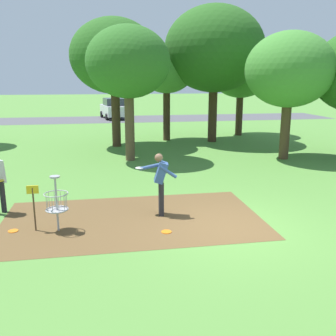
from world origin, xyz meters
The scene contains 14 objects.
ground_plane centered at (0.00, 0.00, 0.00)m, with size 160.00×160.00×0.00m, color #518438.
dirt_tee_pad centered at (-2.42, 1.01, 0.00)m, with size 6.78×3.87×0.01m, color brown.
disc_golf_basket centered at (-4.34, 0.57, 0.75)m, with size 0.98×0.58×1.39m.
player_foreground_watching centered at (-1.63, 1.24, 0.99)m, with size 1.07×0.58×1.71m.
frisbee_by_tee centered at (-5.37, 0.69, 0.01)m, with size 0.24×0.24×0.02m, color orange.
frisbee_mid_grass centered at (-1.68, 0.00, 0.01)m, with size 0.25×0.25×0.02m, color orange.
tree_near_right centered at (5.63, 15.00, 4.05)m, with size 3.93×3.93×5.74m.
tree_mid_center centered at (-1.92, 8.49, 4.29)m, with size 3.66×3.66×5.88m.
tree_mid_right centered at (5.10, 7.57, 3.98)m, with size 3.89×3.89×5.66m.
tree_far_left centered at (-2.38, 12.19, 4.73)m, with size 4.57×4.57×6.70m.
tree_far_center centered at (3.22, 12.88, 5.20)m, with size 5.59×5.59×7.59m.
tree_far_right centered at (0.66, 13.78, 4.13)m, with size 3.30×3.30×5.57m.
parking_lot_strip centered at (0.00, 26.15, 0.00)m, with size 36.00×6.00×0.01m, color #4C4C51.
parked_car_leftmost centered at (-2.05, 26.87, 0.92)m, with size 2.49×4.44×1.84m.
Camera 1 is at (-3.11, -8.49, 3.67)m, focal length 40.57 mm.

